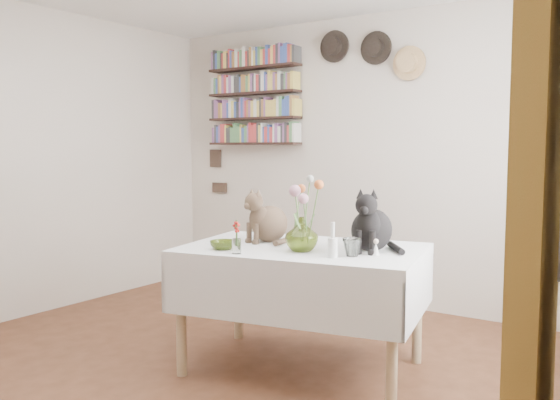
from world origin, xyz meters
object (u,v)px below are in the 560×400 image
Objects in this scene: tabby_cat at (270,214)px; flower_vase at (302,234)px; dining_table at (303,277)px; black_cat at (372,218)px; bookshelf_unit at (254,97)px.

flower_vase is (0.37, -0.20, -0.08)m from tabby_cat.
dining_table is 0.56m from black_cat.
flower_vase is 0.20× the size of bookshelf_unit.
bookshelf_unit is at bearing 130.88° from black_cat.
flower_vase is 2.58m from bookshelf_unit.
tabby_cat is 0.42m from flower_vase.
black_cat is at bearing 21.80° from tabby_cat.
bookshelf_unit is (-1.56, 1.60, 1.27)m from dining_table.
tabby_cat is at bearing 172.86° from black_cat.
black_cat is 0.38× the size of bookshelf_unit.
dining_table is at bearing 119.19° from flower_vase.
tabby_cat is 0.93× the size of black_cat.
black_cat is 1.88× the size of flower_vase.
bookshelf_unit is (-1.63, 1.73, 0.98)m from flower_vase.
bookshelf_unit is at bearing 133.33° from flower_vase.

